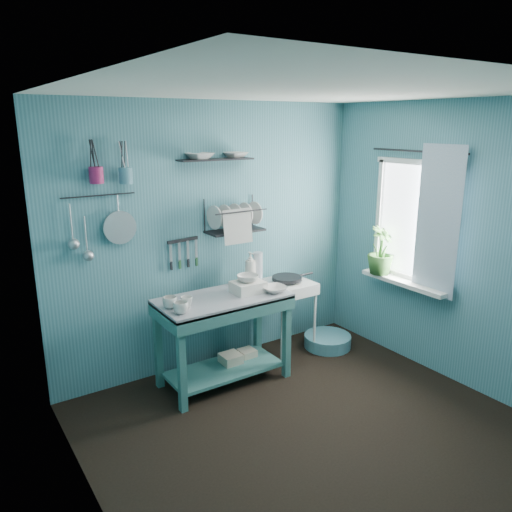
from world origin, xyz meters
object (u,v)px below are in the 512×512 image
utensil_cup_teal (126,176)px  potted_plant (381,251)px  work_counter (224,340)px  mug_left (181,308)px  soap_bottle (250,268)px  storage_tin_small (247,359)px  mug_mid (187,302)px  mug_right (170,302)px  floor_basin (327,341)px  wash_tub (248,287)px  utensil_cup_magenta (96,175)px  colander (120,227)px  storage_tin_large (231,365)px  dish_rack (235,215)px  frying_pan (287,278)px  hotplate_stand (286,317)px  water_bottle (258,266)px

utensil_cup_teal → potted_plant: size_ratio=0.27×
work_counter → mug_left: 0.68m
soap_bottle → storage_tin_small: soap_bottle is taller
work_counter → mug_mid: bearing=-161.0°
mug_left → mug_right: (-0.02, 0.16, 0.00)m
floor_basin → potted_plant: bearing=-40.7°
mug_right → potted_plant: (2.15, -0.30, 0.20)m
mug_left → wash_tub: bearing=10.9°
utensil_cup_magenta → utensil_cup_teal: utensil_cup_magenta is taller
colander → storage_tin_large: bearing=-23.3°
mug_left → mug_right: 0.16m
dish_rack → storage_tin_small: bearing=-107.3°
frying_pan → utensil_cup_teal: bearing=172.6°
work_counter → hotplate_stand: work_counter is taller
mug_mid → soap_bottle: soap_bottle is taller
work_counter → soap_bottle: (0.42, 0.20, 0.56)m
colander → storage_tin_small: colander is taller
storage_tin_large → wash_tub: bearing=-25.0°
soap_bottle → wash_tub: bearing=-127.7°
utensil_cup_magenta → colander: size_ratio=0.46×
wash_tub → dish_rack: size_ratio=0.51×
mug_left → dish_rack: 1.12m
mug_left → storage_tin_large: mug_left is taller
hotplate_stand → utensil_cup_teal: utensil_cup_teal is taller
mug_left → utensil_cup_magenta: bearing=128.3°
utensil_cup_magenta → utensil_cup_teal: (0.24, 0.00, -0.02)m
soap_bottle → potted_plant: (1.23, -0.50, 0.10)m
wash_tub → utensil_cup_teal: size_ratio=2.15×
utensil_cup_magenta → colander: bearing=10.1°
dish_rack → floor_basin: bearing=-27.4°
soap_bottle → utensil_cup_magenta: 1.63m
mug_mid → frying_pan: mug_mid is taller
mug_left → water_bottle: (1.00, 0.38, 0.09)m
colander → storage_tin_large: size_ratio=1.27×
wash_tub → floor_basin: size_ratio=0.57×
mug_mid → soap_bottle: (0.80, 0.26, 0.10)m
mug_left → mug_right: size_ratio=1.00×
potted_plant → colander: bearing=163.4°
storage_tin_large → mug_mid: bearing=-167.1°
wash_tub → soap_bottle: 0.30m
colander → potted_plant: bearing=-16.6°
wash_tub → water_bottle: 0.37m
storage_tin_small → hotplate_stand: bearing=10.9°
water_bottle → dish_rack: (-0.18, 0.11, 0.50)m
frying_pan → storage_tin_large: frying_pan is taller
utensil_cup_teal → potted_plant: (2.32, -0.68, -0.81)m
storage_tin_large → utensil_cup_magenta: bearing=161.8°
soap_bottle → dish_rack: bearing=122.6°
utensil_cup_magenta → potted_plant: size_ratio=0.27×
work_counter → wash_tub: bearing=5.4°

